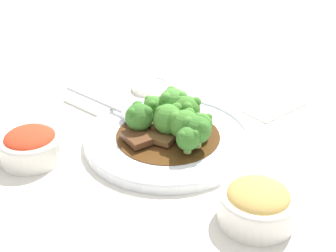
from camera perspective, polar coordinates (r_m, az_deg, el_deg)
name	(u,v)px	position (r m, az deg, el deg)	size (l,w,h in m)	color
ground_plane	(168,143)	(0.81, 0.00, -2.07)	(4.00, 4.00, 0.00)	silver
main_plate	(168,138)	(0.81, 0.00, -1.47)	(0.29, 0.29, 0.02)	white
beef_strip_0	(136,138)	(0.78, -3.88, -1.50)	(0.04, 0.05, 0.01)	#56331E
beef_strip_1	(155,123)	(0.82, -1.62, 0.37)	(0.05, 0.06, 0.02)	brown
beef_strip_2	(157,138)	(0.78, -1.39, -1.48)	(0.05, 0.07, 0.01)	brown
broccoli_floret_0	(173,102)	(0.83, 0.65, 2.98)	(0.05, 0.05, 0.06)	#7FA84C
broccoli_floret_1	(202,123)	(0.79, 4.23, 0.39)	(0.03, 0.03, 0.04)	#7FA84C
broccoli_floret_2	(197,129)	(0.75, 3.61, -0.39)	(0.05, 0.05, 0.05)	#8EB756
broccoli_floret_3	(139,116)	(0.79, -3.54, 1.18)	(0.05, 0.05, 0.05)	#8EB756
broccoli_floret_4	(188,109)	(0.81, 2.50, 2.05)	(0.05, 0.05, 0.06)	#7FA84C
broccoli_floret_5	(171,118)	(0.79, 0.33, 0.99)	(0.05, 0.05, 0.05)	#7FA84C
broccoli_floret_6	(188,138)	(0.74, 2.43, -1.50)	(0.04, 0.04, 0.04)	#7FA84C
broccoli_floret_7	(154,106)	(0.84, -1.76, 2.44)	(0.04, 0.04, 0.04)	#7FA84C
broccoli_floret_8	(185,124)	(0.77, 2.08, 0.23)	(0.05, 0.05, 0.06)	#7FA84C
serving_spoon	(130,114)	(0.85, -4.62, 1.46)	(0.06, 0.23, 0.01)	#B7B7BC
side_bowl_kimchi	(30,145)	(0.79, -16.42, -2.20)	(0.10, 0.10, 0.05)	white
side_bowl_appetizer	(257,203)	(0.65, 10.82, -9.25)	(0.11, 0.11, 0.06)	white
sauce_dish	(151,87)	(0.99, -2.08, 4.83)	(0.08, 0.08, 0.01)	white
paper_napkin	(272,105)	(0.95, 12.52, 2.50)	(0.13, 0.08, 0.01)	silver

